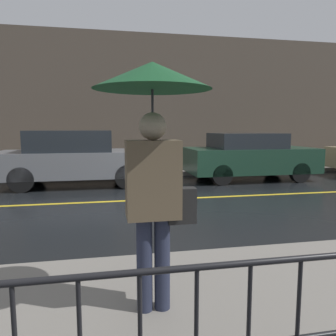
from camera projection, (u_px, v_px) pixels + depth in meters
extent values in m
plane|color=black|center=(174.00, 199.00, 7.81)|extent=(80.00, 80.00, 0.00)
cube|color=slate|center=(286.00, 305.00, 3.02)|extent=(28.00, 2.59, 0.14)
cube|color=slate|center=(149.00, 171.00, 12.18)|extent=(28.00, 1.76, 0.14)
cube|color=gold|center=(174.00, 199.00, 7.81)|extent=(25.20, 0.12, 0.01)
cube|color=#4C4238|center=(145.00, 103.00, 12.86)|extent=(28.00, 0.30, 5.29)
cylinder|color=black|center=(297.00, 332.00, 1.82)|extent=(0.02, 0.02, 0.85)
cylinder|color=#23283D|center=(144.00, 265.00, 2.76)|extent=(0.13, 0.13, 0.81)
cylinder|color=#23283D|center=(162.00, 263.00, 2.79)|extent=(0.13, 0.13, 0.81)
cube|color=brown|center=(153.00, 179.00, 2.69)|extent=(0.44, 0.26, 0.64)
sphere|color=gray|center=(153.00, 126.00, 2.63)|extent=(0.22, 0.22, 0.22)
cylinder|color=#262628|center=(153.00, 135.00, 2.64)|extent=(0.02, 0.02, 0.72)
cone|color=#144723|center=(152.00, 76.00, 2.59)|extent=(0.95, 0.95, 0.21)
cube|color=black|center=(181.00, 205.00, 2.76)|extent=(0.24, 0.12, 0.30)
cube|color=slate|center=(78.00, 163.00, 9.58)|extent=(4.44, 1.86, 0.73)
cube|color=#1E2328|center=(70.00, 141.00, 9.46)|extent=(2.31, 1.71, 0.59)
cylinder|color=black|center=(123.00, 169.00, 10.68)|extent=(0.68, 0.22, 0.68)
cylinder|color=black|center=(127.00, 177.00, 9.08)|extent=(0.68, 0.22, 0.68)
cylinder|color=black|center=(34.00, 171.00, 10.15)|extent=(0.68, 0.22, 0.68)
cylinder|color=black|center=(21.00, 180.00, 8.55)|extent=(0.68, 0.22, 0.68)
cube|color=#193828|center=(250.00, 160.00, 10.62)|extent=(4.09, 1.85, 0.78)
cube|color=#1E2328|center=(246.00, 141.00, 10.51)|extent=(2.13, 1.70, 0.47)
cylinder|color=black|center=(273.00, 166.00, 11.70)|extent=(0.62, 0.22, 0.62)
cylinder|color=black|center=(300.00, 173.00, 10.11)|extent=(0.62, 0.22, 0.62)
cylinder|color=black|center=(205.00, 168.00, 11.21)|extent=(0.62, 0.22, 0.62)
cylinder|color=black|center=(222.00, 175.00, 9.62)|extent=(0.62, 0.22, 0.62)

